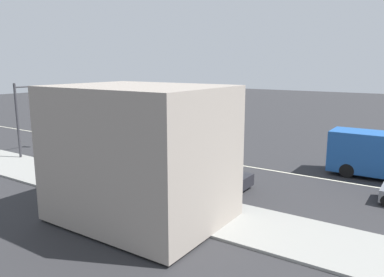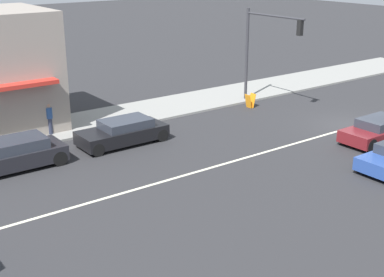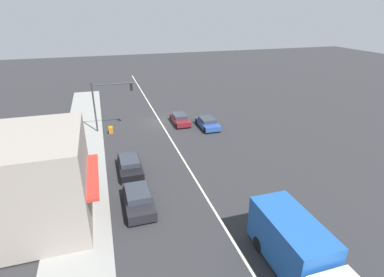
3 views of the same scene
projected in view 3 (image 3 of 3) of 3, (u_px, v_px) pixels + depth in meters
ground_plane at (211, 206)px, 21.49m from camera, size 160.00×160.00×0.00m
sidewalk_right at (79, 235)px, 18.59m from camera, size 4.00×73.00×0.12m
lane_marking_center at (161, 122)px, 37.26m from camera, size 0.16×60.00×0.01m
building_corner_store at (39, 180)px, 18.76m from camera, size 6.46×7.46×6.05m
traffic_signal_main at (107, 98)px, 33.16m from camera, size 4.59×0.34×5.60m
pedestrian at (90, 182)px, 22.67m from camera, size 0.34×0.34×1.60m
warning_aframe_sign at (111, 130)px, 33.73m from camera, size 0.45×0.53×0.84m
delivery_truck at (300, 253)px, 15.39m from camera, size 2.44×7.50×2.87m
sedan_dark at (138, 199)px, 21.11m from camera, size 1.92×4.28×1.32m
coupe_blue at (208, 123)px, 35.44m from camera, size 1.92×4.00×1.17m
sedan_maroon at (180, 119)px, 36.65m from camera, size 1.76×3.89×1.19m
suv_black at (130, 165)px, 25.79m from camera, size 1.88×4.31×1.21m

